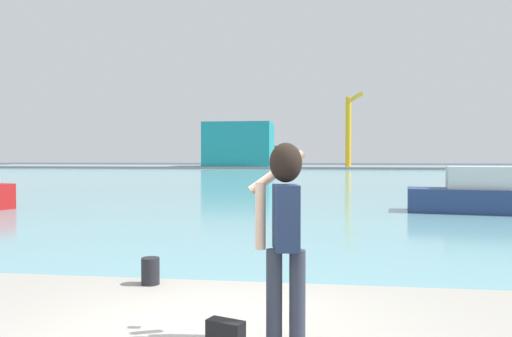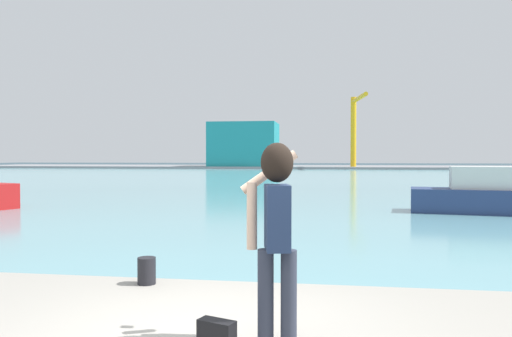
{
  "view_description": "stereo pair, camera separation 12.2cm",
  "coord_description": "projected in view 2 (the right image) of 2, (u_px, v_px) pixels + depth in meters",
  "views": [
    {
      "loc": [
        0.91,
        -4.28,
        2.3
      ],
      "look_at": [
        -0.54,
        6.35,
        2.03
      ],
      "focal_mm": 34.68,
      "sensor_mm": 36.0,
      "label": 1
    },
    {
      "loc": [
        1.03,
        -4.26,
        2.3
      ],
      "look_at": [
        -0.54,
        6.35,
        2.03
      ],
      "focal_mm": 34.68,
      "sensor_mm": 36.0,
      "label": 2
    }
  ],
  "objects": [
    {
      "name": "harbor_water",
      "position": [
        320.0,
        176.0,
        55.85
      ],
      "size": [
        140.0,
        100.0,
        0.02
      ],
      "primitive_type": "cube",
      "color": "#6BA8B2",
      "rests_on": "ground_plane"
    },
    {
      "name": "boat_moored_2",
      "position": [
        507.0,
        197.0,
        19.5
      ],
      "size": [
        7.81,
        2.94,
        1.87
      ],
      "rotation": [
        0.0,
        0.0,
        -0.15
      ],
      "color": "navy",
      "rests_on": "harbor_water"
    },
    {
      "name": "ground_plane",
      "position": [
        319.0,
        177.0,
        53.87
      ],
      "size": [
        220.0,
        220.0,
        0.0
      ],
      "primitive_type": "plane",
      "color": "#334751"
    },
    {
      "name": "person_photographer",
      "position": [
        276.0,
        221.0,
        4.24
      ],
      "size": [
        0.53,
        0.54,
        1.74
      ],
      "rotation": [
        0.0,
        0.0,
        1.78
      ],
      "color": "#2D3342",
      "rests_on": "quay_promenade"
    },
    {
      "name": "port_crane",
      "position": [
        355.0,
        122.0,
        86.65
      ],
      "size": [
        2.23,
        11.47,
        12.46
      ],
      "color": "yellow",
      "rests_on": "far_shore_dock"
    },
    {
      "name": "handbag",
      "position": [
        217.0,
        334.0,
        4.17
      ],
      "size": [
        0.35,
        0.24,
        0.24
      ],
      "primitive_type": "cube",
      "rotation": [
        0.0,
        0.0,
        -0.35
      ],
      "color": "black",
      "rests_on": "quay_promenade"
    },
    {
      "name": "harbor_bollard",
      "position": [
        147.0,
        271.0,
        6.27
      ],
      "size": [
        0.23,
        0.23,
        0.34
      ],
      "primitive_type": "cylinder",
      "color": "black",
      "rests_on": "quay_promenade"
    },
    {
      "name": "warehouse_left",
      "position": [
        244.0,
        145.0,
        93.26
      ],
      "size": [
        12.47,
        9.22,
        8.18
      ],
      "primitive_type": "cube",
      "color": "teal",
      "rests_on": "far_shore_dock"
    },
    {
      "name": "far_shore_dock",
      "position": [
        324.0,
        167.0,
        95.4
      ],
      "size": [
        140.0,
        20.0,
        0.4
      ],
      "primitive_type": "cube",
      "color": "gray",
      "rests_on": "ground_plane"
    }
  ]
}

